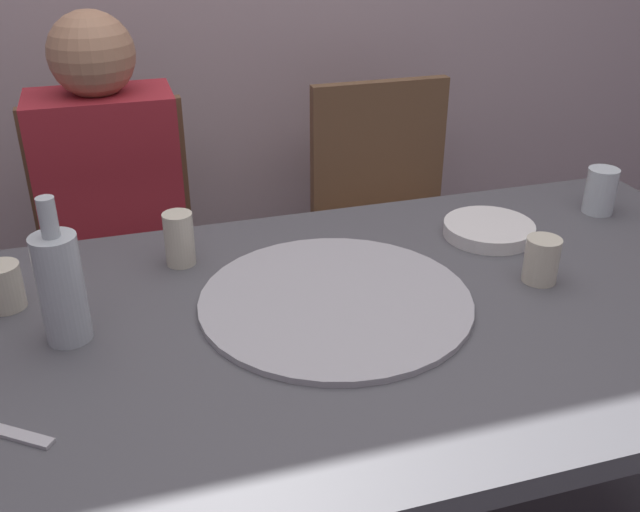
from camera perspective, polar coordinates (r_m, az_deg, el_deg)
The scene contains 11 objects.
dining_table at distance 1.38m, azimuth 5.07°, elevation -6.65°, with size 1.65×0.92×0.74m.
pizza_tray at distance 1.34m, azimuth 1.24°, elevation -3.55°, with size 0.51×0.51×0.01m, color #ADADB2.
wine_bottle at distance 1.27m, azimuth -19.80°, elevation -2.23°, with size 0.08×0.08×0.26m.
tumbler_near at distance 1.82m, azimuth 21.30°, elevation 4.83°, with size 0.07×0.07×0.11m, color silver.
tumbler_far at distance 1.46m, azimuth 17.12°, elevation -0.30°, with size 0.07×0.07×0.09m, color beige.
wine_glass at distance 1.43m, azimuth -23.75°, elevation -2.22°, with size 0.07×0.07×0.09m, color beige.
short_glass at distance 1.49m, azimuth -11.07°, elevation 1.34°, with size 0.06×0.06×0.11m, color beige.
plate_stack at distance 1.64m, azimuth 13.20°, elevation 2.04°, with size 0.20×0.20×0.03m, color white.
chair_left at distance 2.12m, azimuth -15.58°, elevation 0.64°, with size 0.44×0.44×0.90m.
chair_right at distance 2.27m, azimuth 5.58°, elevation 3.38°, with size 0.44×0.44×0.90m.
guest_in_sweater at distance 1.93m, azimuth -15.82°, elevation 2.10°, with size 0.36×0.56×1.17m.
Camera 1 is at (-0.44, -1.05, 1.43)m, focal length 40.47 mm.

